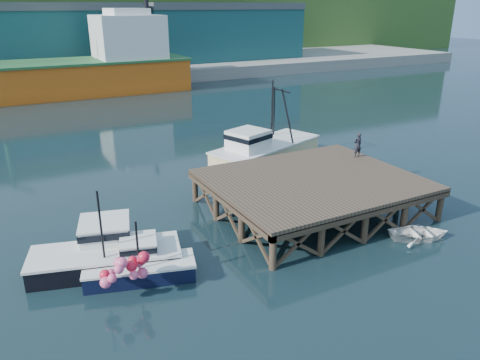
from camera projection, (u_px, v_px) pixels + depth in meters
ground at (231, 229)px, 26.38m from camera, size 300.00×300.00×0.00m
wharf at (314, 182)px, 27.97m from camera, size 12.00×10.00×2.62m
far_quay at (54, 69)px, 83.80m from camera, size 160.00×40.00×2.00m
warehouse_mid at (53, 39)px, 77.74m from camera, size 28.00×16.00×9.00m
warehouse_right at (216, 34)px, 90.97m from camera, size 30.00×16.00×9.00m
cargo_ship at (7, 74)px, 61.10m from camera, size 55.50×10.00×13.75m
hillside at (28, 9)px, 105.04m from camera, size 220.00×50.00×22.00m
boat_navy at (140, 264)px, 21.63m from camera, size 5.34×3.47×3.15m
boat_black at (106, 252)px, 22.40m from camera, size 7.41×6.14×4.32m
trawler at (264, 148)px, 36.67m from camera, size 10.40×6.57×6.56m
dinghy at (419, 233)px, 25.19m from camera, size 3.84×3.37×0.66m
dockworker at (358, 145)px, 31.69m from camera, size 0.64×0.44×1.69m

